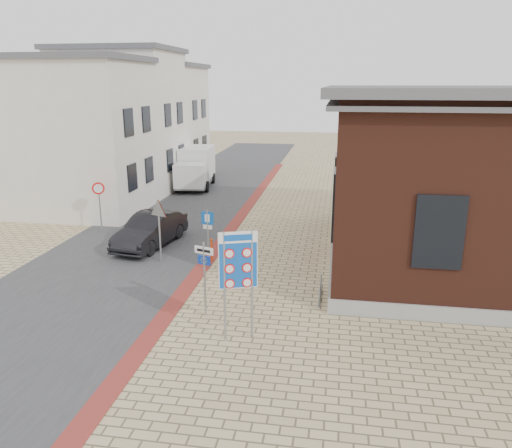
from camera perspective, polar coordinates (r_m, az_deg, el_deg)
The scene contains 16 objects.
ground at distance 15.38m, azimuth -3.11°, elevation -10.99°, with size 120.00×120.00×0.00m, color tan.
road_strip at distance 30.44m, azimuth -7.19°, elevation 2.58°, with size 7.00×60.00×0.02m, color #38383A.
curb_strip at distance 24.90m, azimuth -2.68°, elevation -0.30°, with size 0.60×40.00×0.02m, color maroon.
brick_building at distance 21.51m, azimuth 25.41°, elevation 5.09°, with size 13.00×13.00×6.80m.
townhouse_near at distance 29.13m, azimuth -19.76°, elevation 9.50°, with size 7.40×6.40×8.30m.
townhouse_mid at distance 34.46m, azimuth -14.99°, elevation 11.40°, with size 7.40×6.40×9.10m.
townhouse_far at distance 40.02m, azimuth -11.42°, elevation 11.60°, with size 7.40×6.40×8.30m.
bike_rack at distance 16.96m, azimuth 7.36°, elevation -7.46°, with size 0.08×1.80×0.60m.
sedan at distance 22.31m, azimuth -11.96°, elevation -0.68°, with size 1.52×4.36×1.44m, color black.
box_truck at distance 34.41m, azimuth -6.92°, elevation 6.45°, with size 2.59×5.28×2.67m.
border_sign at distance 13.50m, azimuth -2.06°, elevation -4.40°, with size 1.02×0.40×3.13m.
essen_sign at distance 15.20m, azimuth -5.92°, elevation -4.98°, with size 0.62×0.23×2.36m.
parking_sign at distance 19.30m, azimuth -5.54°, elevation -0.52°, with size 0.50×0.10×2.26m.
yield_sign at distance 19.90m, azimuth -11.06°, elevation 0.99°, with size 0.84×0.42×2.53m.
speed_sign at distance 24.62m, azimuth -17.48°, elevation 2.74°, with size 0.54×0.27×2.46m.
bollard at distance 20.08m, azimuth -5.10°, elevation -2.98°, with size 0.09×0.09×0.95m, color #E9400C.
Camera 1 is at (3.04, -13.38, 6.94)m, focal length 35.00 mm.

